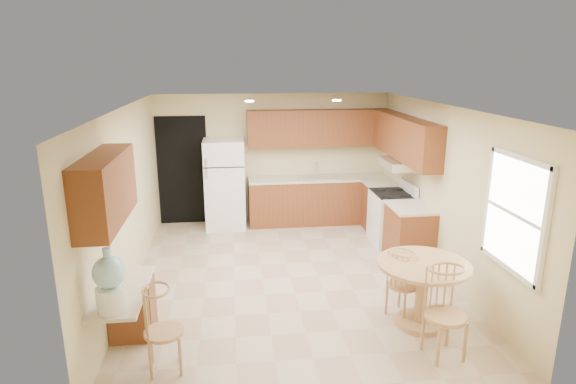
{
  "coord_description": "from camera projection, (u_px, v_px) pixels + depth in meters",
  "views": [
    {
      "loc": [
        -0.81,
        -6.48,
        3.11
      ],
      "look_at": [
        0.0,
        0.3,
        1.23
      ],
      "focal_mm": 30.0,
      "sensor_mm": 36.0,
      "label": 1
    }
  ],
  "objects": [
    {
      "name": "floor",
      "position": [
        290.0,
        277.0,
        7.13
      ],
      "size": [
        5.5,
        5.5,
        0.0
      ],
      "primitive_type": "plane",
      "color": "tan",
      "rests_on": "ground"
    },
    {
      "name": "base_cab_right_b",
      "position": [
        409.0,
        235.0,
        7.62
      ],
      "size": [
        0.6,
        0.8,
        0.87
      ],
      "primitive_type": "cube",
      "color": "brown",
      "rests_on": "floor"
    },
    {
      "name": "doorway",
      "position": [
        183.0,
        171.0,
        9.26
      ],
      "size": [
        0.9,
        0.02,
        2.1
      ],
      "primitive_type": "cube",
      "color": "black",
      "rests_on": "floor"
    },
    {
      "name": "base_cab_right_a",
      "position": [
        381.0,
        208.0,
        9.01
      ],
      "size": [
        0.6,
        0.59,
        0.87
      ],
      "primitive_type": "cube",
      "color": "brown",
      "rests_on": "floor"
    },
    {
      "name": "can_light_b",
      "position": [
        337.0,
        100.0,
        7.72
      ],
      "size": [
        0.14,
        0.14,
        0.02
      ],
      "primitive_type": "cylinder",
      "color": "white",
      "rests_on": "ceiling"
    },
    {
      "name": "wall_left",
      "position": [
        126.0,
        202.0,
        6.53
      ],
      "size": [
        0.02,
        5.5,
        2.5
      ],
      "primitive_type": "cube",
      "color": "#CEB98B",
      "rests_on": "floor"
    },
    {
      "name": "range_hood",
      "position": [
        399.0,
        164.0,
        8.11
      ],
      "size": [
        0.5,
        0.76,
        0.14
      ],
      "primitive_type": "cube",
      "color": "silver",
      "rests_on": "upper_cab_right"
    },
    {
      "name": "upper_cab_back",
      "position": [
        319.0,
        128.0,
        9.21
      ],
      "size": [
        2.75,
        0.33,
        0.7
      ],
      "primitive_type": "cube",
      "color": "brown",
      "rests_on": "wall_back"
    },
    {
      "name": "desk_pedestal",
      "position": [
        132.0,
        307.0,
        5.54
      ],
      "size": [
        0.48,
        0.42,
        0.72
      ],
      "primitive_type": "cube",
      "color": "brown",
      "rests_on": "floor"
    },
    {
      "name": "upper_cab_right",
      "position": [
        405.0,
        138.0,
        8.03
      ],
      "size": [
        0.33,
        2.42,
        0.7
      ],
      "primitive_type": "cube",
      "color": "brown",
      "rests_on": "wall_right"
    },
    {
      "name": "base_cab_back",
      "position": [
        319.0,
        201.0,
        9.46
      ],
      "size": [
        2.75,
        0.6,
        0.87
      ],
      "primitive_type": "cube",
      "color": "brown",
      "rests_on": "floor"
    },
    {
      "name": "chair_table_b",
      "position": [
        451.0,
        309.0,
        4.99
      ],
      "size": [
        0.44,
        0.45,
        1.0
      ],
      "rotation": [
        0.0,
        0.0,
        3.28
      ],
      "color": "tan",
      "rests_on": "floor"
    },
    {
      "name": "can_light_a",
      "position": [
        249.0,
        101.0,
        7.56
      ],
      "size": [
        0.14,
        0.14,
        0.02
      ],
      "primitive_type": "cylinder",
      "color": "white",
      "rests_on": "ceiling"
    },
    {
      "name": "wall_back",
      "position": [
        273.0,
        158.0,
        9.43
      ],
      "size": [
        4.5,
        0.02,
        2.5
      ],
      "primitive_type": "cube",
      "color": "#CEB98B",
      "rests_on": "floor"
    },
    {
      "name": "counter_back",
      "position": [
        319.0,
        178.0,
        9.34
      ],
      "size": [
        2.75,
        0.63,
        0.04
      ],
      "primitive_type": "cube",
      "color": "beige",
      "rests_on": "base_cab_back"
    },
    {
      "name": "desk_top",
      "position": [
        122.0,
        292.0,
        5.07
      ],
      "size": [
        0.5,
        1.2,
        0.04
      ],
      "primitive_type": "cube",
      "color": "beige",
      "rests_on": "desk_pedestal"
    },
    {
      "name": "upper_cab_left",
      "position": [
        106.0,
        189.0,
        4.86
      ],
      "size": [
        0.33,
        1.4,
        0.7
      ],
      "primitive_type": "cube",
      "color": "brown",
      "rests_on": "wall_left"
    },
    {
      "name": "refrigerator",
      "position": [
        225.0,
        184.0,
        9.09
      ],
      "size": [
        0.75,
        0.73,
        1.69
      ],
      "color": "white",
      "rests_on": "floor"
    },
    {
      "name": "chair_desk",
      "position": [
        162.0,
        326.0,
        4.78
      ],
      "size": [
        0.4,
        0.52,
        0.91
      ],
      "rotation": [
        0.0,
        0.0,
        -1.44
      ],
      "color": "tan",
      "rests_on": "floor"
    },
    {
      "name": "water_crock",
      "position": [
        110.0,
        283.0,
        4.58
      ],
      "size": [
        0.31,
        0.31,
        0.64
      ],
      "color": "white",
      "rests_on": "desk_top"
    },
    {
      "name": "counter_right_b",
      "position": [
        411.0,
        207.0,
        7.5
      ],
      "size": [
        0.63,
        0.8,
        0.04
      ],
      "primitive_type": "cube",
      "color": "beige",
      "rests_on": "base_cab_right_b"
    },
    {
      "name": "window",
      "position": [
        515.0,
        214.0,
        5.21
      ],
      "size": [
        0.06,
        1.12,
        1.3
      ],
      "color": "white",
      "rests_on": "wall_right"
    },
    {
      "name": "stove",
      "position": [
        392.0,
        217.0,
        8.35
      ],
      "size": [
        0.65,
        0.76,
        1.09
      ],
      "color": "white",
      "rests_on": "floor"
    },
    {
      "name": "counter_right_a",
      "position": [
        382.0,
        184.0,
        8.89
      ],
      "size": [
        0.63,
        0.59,
        0.04
      ],
      "primitive_type": "cube",
      "color": "beige",
      "rests_on": "base_cab_right_a"
    },
    {
      "name": "dining_table",
      "position": [
        422.0,
        285.0,
        5.72
      ],
      "size": [
        1.09,
        1.09,
        0.81
      ],
      "rotation": [
        0.0,
        0.0,
        0.12
      ],
      "color": "tan",
      "rests_on": "floor"
    },
    {
      "name": "chair_table_a",
      "position": [
        406.0,
        280.0,
        5.87
      ],
      "size": [
        0.38,
        0.48,
        0.85
      ],
      "rotation": [
        0.0,
        0.0,
        -0.98
      ],
      "color": "tan",
      "rests_on": "floor"
    },
    {
      "name": "wall_right",
      "position": [
        442.0,
        191.0,
        7.05
      ],
      "size": [
        0.02,
        5.5,
        2.5
      ],
      "primitive_type": "cube",
      "color": "#CEB98B",
      "rests_on": "floor"
    },
    {
      "name": "wall_front",
      "position": [
        330.0,
        283.0,
        4.16
      ],
      "size": [
        4.5,
        0.02,
        2.5
      ],
      "primitive_type": "cube",
      "color": "#CEB98B",
      "rests_on": "floor"
    },
    {
      "name": "ceiling",
      "position": [
        290.0,
        107.0,
        6.46
      ],
      "size": [
        4.5,
        5.5,
        0.02
      ],
      "primitive_type": "cube",
      "color": "white",
      "rests_on": "wall_back"
    },
    {
      "name": "sink",
      "position": [
        318.0,
        177.0,
        9.33
      ],
      "size": [
        0.78,
        0.44,
        0.01
      ],
      "primitive_type": "cube",
      "color": "silver",
      "rests_on": "counter_back"
    }
  ]
}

